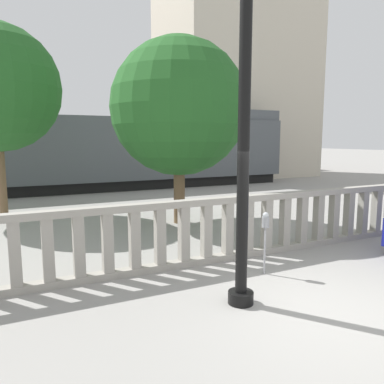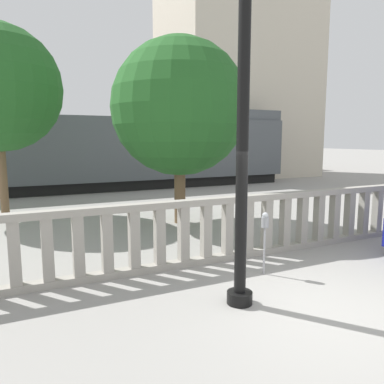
% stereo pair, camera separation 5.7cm
% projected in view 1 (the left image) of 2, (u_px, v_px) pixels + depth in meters
% --- Properties ---
extents(ground_plane, '(160.00, 160.00, 0.00)m').
position_uv_depth(ground_plane, '(323.00, 312.00, 5.88)').
color(ground_plane, gray).
extents(balustrade, '(14.63, 0.24, 1.43)m').
position_uv_depth(balustrade, '(228.00, 228.00, 8.34)').
color(balustrade, '#9E998E').
rests_on(balustrade, ground).
extents(lamppost, '(0.42, 0.42, 5.83)m').
position_uv_depth(lamppost, '(244.00, 130.00, 5.79)').
color(lamppost, black).
rests_on(lamppost, ground).
extents(parking_meter, '(0.14, 0.14, 1.26)m').
position_uv_depth(parking_meter, '(265.00, 226.00, 7.39)').
color(parking_meter, '#99999E').
rests_on(parking_meter, ground).
extents(train_near, '(21.29, 2.83, 4.42)m').
position_uv_depth(train_near, '(106.00, 152.00, 19.87)').
color(train_near, black).
rests_on(train_near, ground).
extents(train_far, '(26.07, 3.06, 4.07)m').
position_uv_depth(train_far, '(150.00, 150.00, 29.38)').
color(train_far, black).
rests_on(train_far, ground).
extents(building_block, '(10.34, 7.25, 15.25)m').
position_uv_depth(building_block, '(235.00, 71.00, 27.31)').
color(building_block, beige).
rests_on(building_block, ground).
extents(tree_left, '(4.26, 4.26, 5.81)m').
position_uv_depth(tree_left, '(179.00, 107.00, 11.66)').
color(tree_left, brown).
rests_on(tree_left, ground).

